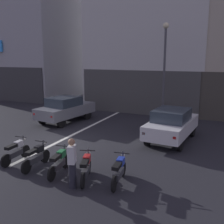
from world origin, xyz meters
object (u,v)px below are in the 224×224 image
object	(u,v)px
motorcycle_red_row_right_mid	(86,167)
street_lamp	(165,63)
car_white_parked_kerbside	(172,124)
motorcycle_white_row_leftmost	(16,151)
motorcycle_blue_row_rightmost	(119,170)
car_black_down_street	(161,95)
person_by_motorcycles	(72,163)
motorcycle_green_row_centre	(59,162)
motorcycle_black_row_left_mid	(36,156)
car_grey_crossing_near	(65,108)

from	to	relation	value
motorcycle_red_row_right_mid	street_lamp	bearing A→B (deg)	87.01
car_white_parked_kerbside	motorcycle_white_row_leftmost	bearing A→B (deg)	-134.32
motorcycle_white_row_leftmost	motorcycle_blue_row_rightmost	size ratio (longest dim) A/B	1.00
street_lamp	motorcycle_white_row_leftmost	distance (m)	10.22
car_black_down_street	motorcycle_blue_row_rightmost	bearing A→B (deg)	-81.50
person_by_motorcycles	motorcycle_green_row_centre	bearing A→B (deg)	144.76
car_white_parked_kerbside	motorcycle_blue_row_rightmost	distance (m)	5.39
street_lamp	motorcycle_blue_row_rightmost	size ratio (longest dim) A/B	3.71
motorcycle_green_row_centre	car_black_down_street	bearing A→B (deg)	90.05
motorcycle_red_row_right_mid	person_by_motorcycles	bearing A→B (deg)	-99.79
car_black_down_street	motorcycle_black_row_left_mid	xyz separation A→B (m)	(-1.11, -15.27, -0.43)
car_white_parked_kerbside	street_lamp	world-z (taller)	street_lamp
motorcycle_black_row_left_mid	motorcycle_red_row_right_mid	size ratio (longest dim) A/B	1.04
motorcycle_black_row_left_mid	motorcycle_green_row_centre	bearing A→B (deg)	-5.55
motorcycle_red_row_right_mid	motorcycle_white_row_leftmost	bearing A→B (deg)	175.26
motorcycle_red_row_right_mid	motorcycle_black_row_left_mid	bearing A→B (deg)	176.29
car_white_parked_kerbside	motorcycle_white_row_leftmost	xyz separation A→B (m)	(-5.16, -5.29, -0.43)
motorcycle_white_row_leftmost	person_by_motorcycles	xyz separation A→B (m)	(3.26, -0.96, 0.40)
car_black_down_street	person_by_motorcycles	world-z (taller)	person_by_motorcycles
street_lamp	motorcycle_red_row_right_mid	distance (m)	9.74
car_black_down_street	person_by_motorcycles	size ratio (longest dim) A/B	2.50
car_black_down_street	motorcycle_red_row_right_mid	world-z (taller)	car_black_down_street
car_grey_crossing_near	car_white_parked_kerbside	size ratio (longest dim) A/B	1.02
motorcycle_blue_row_rightmost	motorcycle_white_row_leftmost	bearing A→B (deg)	179.41
motorcycle_white_row_leftmost	motorcycle_green_row_centre	world-z (taller)	same
street_lamp	person_by_motorcycles	world-z (taller)	street_lamp
street_lamp	motorcycle_blue_row_rightmost	distance (m)	9.53
motorcycle_white_row_leftmost	motorcycle_black_row_left_mid	distance (m)	1.14
motorcycle_white_row_leftmost	motorcycle_red_row_right_mid	distance (m)	3.39
car_white_parked_kerbside	motorcycle_red_row_right_mid	xyz separation A→B (m)	(-1.78, -5.57, -0.43)
car_grey_crossing_near	car_black_down_street	world-z (taller)	same
motorcycle_green_row_centre	motorcycle_red_row_right_mid	distance (m)	1.13
car_grey_crossing_near	motorcycle_red_row_right_mid	bearing A→B (deg)	-51.89
car_grey_crossing_near	motorcycle_green_row_centre	bearing A→B (deg)	-58.12
car_grey_crossing_near	car_black_down_street	xyz separation A→B (m)	(4.19, 8.62, 0.00)
car_black_down_street	street_lamp	distance (m)	7.11
street_lamp	motorcycle_black_row_left_mid	size ratio (longest dim) A/B	3.70
car_white_parked_kerbside	person_by_motorcycles	size ratio (longest dim) A/B	2.53
car_black_down_street	motorcycle_red_row_right_mid	xyz separation A→B (m)	(1.14, -15.41, -0.43)
car_grey_crossing_near	motorcycle_white_row_leftmost	size ratio (longest dim) A/B	2.57
car_black_down_street	street_lamp	world-z (taller)	street_lamp
motorcycle_red_row_right_mid	motorcycle_green_row_centre	bearing A→B (deg)	178.15
motorcycle_black_row_left_mid	person_by_motorcycles	bearing A→B (deg)	-21.06
car_grey_crossing_near	motorcycle_red_row_right_mid	world-z (taller)	car_grey_crossing_near
motorcycle_black_row_left_mid	street_lamp	bearing A→B (deg)	73.12
car_grey_crossing_near	street_lamp	distance (m)	6.91
car_grey_crossing_near	motorcycle_black_row_left_mid	size ratio (longest dim) A/B	2.57
street_lamp	car_white_parked_kerbside	bearing A→B (deg)	-69.87
motorcycle_blue_row_rightmost	car_white_parked_kerbside	bearing A→B (deg)	83.03
car_white_parked_kerbside	car_black_down_street	bearing A→B (deg)	106.53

